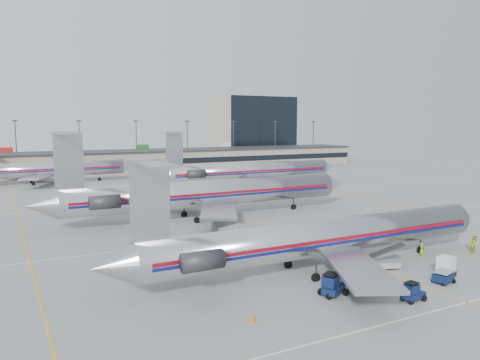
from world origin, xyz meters
TOP-DOWN VIEW (x-y plane):
  - ground at (0.00, 0.00)m, footprint 260.00×260.00m
  - apron_markings at (0.00, 10.00)m, footprint 160.00×0.15m
  - terminal at (0.00, 97.97)m, footprint 162.00×17.00m
  - light_mast_row at (0.00, 112.00)m, footprint 163.60×0.40m
  - distant_building at (62.00, 128.00)m, footprint 30.00×20.00m
  - jet_foreground at (-5.69, -6.07)m, footprint 43.71×25.74m
  - jet_second_row at (-5.27, 22.48)m, footprint 50.54×29.76m
  - jet_third_row at (17.24, 50.03)m, footprint 46.49×28.59m
  - jet_back_row at (-23.23, 78.12)m, footprint 42.99×26.44m
  - tug_left at (-8.59, -11.89)m, footprint 2.65×2.21m
  - tug_center at (-3.68, -15.84)m, footprint 2.08×1.22m
  - cart_inner at (2.23, -13.99)m, footprint 2.20×1.80m
  - uld_container at (4.26, -12.58)m, footprint 1.99×1.79m
  - belt_loader at (0.09, -8.37)m, footprint 4.74×2.49m
  - ramp_worker_near at (7.07, -7.32)m, footprint 0.58×0.67m
  - ramp_worker_far at (13.57, -8.88)m, footprint 0.97×0.76m
  - cone_left at (-16.89, -13.29)m, footprint 0.63×0.63m

SIDE VIEW (x-z plane):
  - ground at x=0.00m, z-range 0.00..0.00m
  - apron_markings at x=0.00m, z-range 0.00..0.02m
  - cone_left at x=-16.89m, z-range 0.00..0.67m
  - cart_inner at x=2.23m, z-range 0.03..1.12m
  - belt_loader at x=0.09m, z-range -0.56..1.86m
  - tug_center at x=-3.68m, z-range -0.07..1.53m
  - ramp_worker_near at x=7.07m, z-range 0.00..1.55m
  - tug_left at x=-8.59m, z-range -0.09..1.85m
  - uld_container at x=4.26m, z-range 0.01..1.79m
  - ramp_worker_far at x=13.57m, z-range 0.00..1.97m
  - terminal at x=0.00m, z-range 0.03..6.28m
  - jet_foreground at x=-5.69m, z-range -2.40..9.04m
  - jet_back_row at x=-23.23m, z-range -2.46..9.29m
  - jet_third_row at x=17.24m, z-range -2.66..10.05m
  - jet_second_row at x=-5.27m, z-range -2.78..10.45m
  - light_mast_row at x=0.00m, z-range 0.94..16.22m
  - distant_building at x=62.00m, z-range 0.00..25.00m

